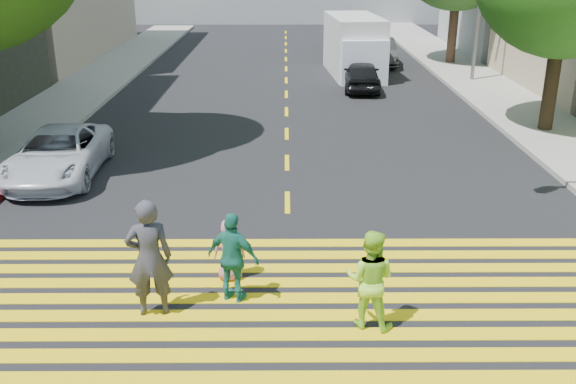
{
  "coord_description": "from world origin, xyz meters",
  "views": [
    {
      "loc": [
        -0.05,
        -8.06,
        5.6
      ],
      "look_at": [
        0.0,
        3.0,
        1.4
      ],
      "focal_mm": 40.0,
      "sensor_mm": 36.0,
      "label": 1
    }
  ],
  "objects_px": {
    "silver_car": "(341,36)",
    "white_sedan": "(59,154)",
    "pedestrian_man": "(149,258)",
    "dark_car_parked": "(380,52)",
    "pedestrian_extra": "(233,258)",
    "pedestrian_child": "(229,250)",
    "white_van": "(355,48)",
    "pedestrian_woman": "(370,279)",
    "dark_car_near": "(362,76)"
  },
  "relations": [
    {
      "from": "silver_car",
      "to": "white_sedan",
      "type": "bearing_deg",
      "value": 71.82
    },
    {
      "from": "pedestrian_man",
      "to": "dark_car_parked",
      "type": "distance_m",
      "value": 25.02
    },
    {
      "from": "pedestrian_extra",
      "to": "dark_car_parked",
      "type": "height_order",
      "value": "pedestrian_extra"
    },
    {
      "from": "pedestrian_extra",
      "to": "silver_car",
      "type": "relative_size",
      "value": 0.33
    },
    {
      "from": "pedestrian_extra",
      "to": "white_sedan",
      "type": "bearing_deg",
      "value": -28.77
    },
    {
      "from": "pedestrian_child",
      "to": "silver_car",
      "type": "relative_size",
      "value": 0.24
    },
    {
      "from": "white_van",
      "to": "pedestrian_extra",
      "type": "bearing_deg",
      "value": -105.54
    },
    {
      "from": "silver_car",
      "to": "white_van",
      "type": "height_order",
      "value": "white_van"
    },
    {
      "from": "pedestrian_child",
      "to": "dark_car_parked",
      "type": "xyz_separation_m",
      "value": [
        5.87,
        22.84,
        0.09
      ]
    },
    {
      "from": "pedestrian_man",
      "to": "white_van",
      "type": "bearing_deg",
      "value": -115.53
    },
    {
      "from": "pedestrian_extra",
      "to": "dark_car_parked",
      "type": "bearing_deg",
      "value": -80.74
    },
    {
      "from": "pedestrian_child",
      "to": "white_van",
      "type": "xyz_separation_m",
      "value": [
        4.27,
        20.06,
        0.7
      ]
    },
    {
      "from": "white_van",
      "to": "silver_car",
      "type": "bearing_deg",
      "value": 85.15
    },
    {
      "from": "white_sedan",
      "to": "white_van",
      "type": "distance_m",
      "value": 17.12
    },
    {
      "from": "pedestrian_man",
      "to": "white_van",
      "type": "xyz_separation_m",
      "value": [
        5.43,
        21.22,
        0.28
      ]
    },
    {
      "from": "pedestrian_child",
      "to": "white_sedan",
      "type": "xyz_separation_m",
      "value": [
        -4.89,
        5.61,
        0.04
      ]
    },
    {
      "from": "pedestrian_man",
      "to": "pedestrian_woman",
      "type": "distance_m",
      "value": 3.5
    },
    {
      "from": "dark_car_near",
      "to": "white_van",
      "type": "height_order",
      "value": "white_van"
    },
    {
      "from": "pedestrian_child",
      "to": "dark_car_parked",
      "type": "bearing_deg",
      "value": -110.36
    },
    {
      "from": "silver_car",
      "to": "pedestrian_man",
      "type": "bearing_deg",
      "value": 82.94
    },
    {
      "from": "pedestrian_child",
      "to": "silver_car",
      "type": "bearing_deg",
      "value": -104.44
    },
    {
      "from": "white_sedan",
      "to": "dark_car_parked",
      "type": "height_order",
      "value": "dark_car_parked"
    },
    {
      "from": "pedestrian_man",
      "to": "dark_car_parked",
      "type": "xyz_separation_m",
      "value": [
        7.04,
        24.01,
        -0.33
      ]
    },
    {
      "from": "white_sedan",
      "to": "white_van",
      "type": "bearing_deg",
      "value": 55.28
    },
    {
      "from": "silver_car",
      "to": "dark_car_parked",
      "type": "distance_m",
      "value": 6.49
    },
    {
      "from": "pedestrian_woman",
      "to": "dark_car_near",
      "type": "distance_m",
      "value": 18.18
    },
    {
      "from": "dark_car_parked",
      "to": "white_van",
      "type": "xyz_separation_m",
      "value": [
        -1.6,
        -2.78,
        0.61
      ]
    },
    {
      "from": "pedestrian_extra",
      "to": "silver_car",
      "type": "height_order",
      "value": "pedestrian_extra"
    },
    {
      "from": "pedestrian_child",
      "to": "white_sedan",
      "type": "bearing_deg",
      "value": -54.86
    },
    {
      "from": "pedestrian_man",
      "to": "white_sedan",
      "type": "xyz_separation_m",
      "value": [
        -3.73,
        6.77,
        -0.38
      ]
    },
    {
      "from": "white_sedan",
      "to": "dark_car_parked",
      "type": "distance_m",
      "value": 20.32
    },
    {
      "from": "pedestrian_child",
      "to": "dark_car_near",
      "type": "xyz_separation_m",
      "value": [
        4.22,
        16.53,
        0.04
      ]
    },
    {
      "from": "pedestrian_man",
      "to": "pedestrian_extra",
      "type": "height_order",
      "value": "pedestrian_man"
    },
    {
      "from": "pedestrian_child",
      "to": "pedestrian_extra",
      "type": "xyz_separation_m",
      "value": [
        0.13,
        -0.75,
        0.21
      ]
    },
    {
      "from": "pedestrian_child",
      "to": "pedestrian_extra",
      "type": "bearing_deg",
      "value": 94.0
    },
    {
      "from": "pedestrian_man",
      "to": "white_sedan",
      "type": "distance_m",
      "value": 7.74
    },
    {
      "from": "pedestrian_child",
      "to": "white_van",
      "type": "relative_size",
      "value": 0.2
    },
    {
      "from": "dark_car_near",
      "to": "silver_car",
      "type": "bearing_deg",
      "value": -87.47
    },
    {
      "from": "pedestrian_man",
      "to": "dark_car_near",
      "type": "height_order",
      "value": "pedestrian_man"
    },
    {
      "from": "white_sedan",
      "to": "silver_car",
      "type": "height_order",
      "value": "silver_car"
    },
    {
      "from": "pedestrian_child",
      "to": "pedestrian_extra",
      "type": "distance_m",
      "value": 0.79
    },
    {
      "from": "white_sedan",
      "to": "silver_car",
      "type": "distance_m",
      "value": 25.3
    },
    {
      "from": "pedestrian_woman",
      "to": "white_van",
      "type": "bearing_deg",
      "value": -76.63
    },
    {
      "from": "white_sedan",
      "to": "dark_car_near",
      "type": "bearing_deg",
      "value": 47.8
    },
    {
      "from": "dark_car_near",
      "to": "pedestrian_man",
      "type": "bearing_deg",
      "value": 76.19
    },
    {
      "from": "pedestrian_woman",
      "to": "pedestrian_man",
      "type": "bearing_deg",
      "value": 12.24
    },
    {
      "from": "pedestrian_man",
      "to": "white_van",
      "type": "height_order",
      "value": "white_van"
    },
    {
      "from": "silver_car",
      "to": "dark_car_parked",
      "type": "xyz_separation_m",
      "value": [
        1.52,
        -6.31,
        -0.02
      ]
    },
    {
      "from": "pedestrian_woman",
      "to": "silver_car",
      "type": "height_order",
      "value": "pedestrian_woman"
    },
    {
      "from": "white_van",
      "to": "pedestrian_man",
      "type": "bearing_deg",
      "value": -108.66
    }
  ]
}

